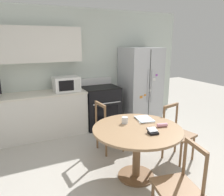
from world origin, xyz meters
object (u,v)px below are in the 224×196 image
Objects in this scene: refrigerator at (140,85)px; dining_chair_far at (109,127)px; oven_range at (101,106)px; dining_chair_right at (177,134)px; wallet at (153,131)px; dining_chair_near at (179,187)px; candle_glass at (125,121)px; microwave at (66,84)px.

refrigerator reaches higher than dining_chair_far.
oven_range reaches higher than dining_chair_right.
wallet is (0.10, -1.13, 0.34)m from dining_chair_far.
dining_chair_near reaches higher than candle_glass.
dining_chair_far is at bearing 10.30° from dining_chair_near.
dining_chair_near and dining_chair_right have the same top height.
dining_chair_far is at bearing -140.73° from refrigerator.
oven_range is 1.88m from candle_glass.
refrigerator reaches higher than wallet.
oven_range is 0.96m from microwave.
candle_glass reaches higher than wallet.
dining_chair_near is at bearing -101.01° from wallet.
dining_chair_far is (-1.33, -1.09, -0.45)m from refrigerator.
oven_range is 2.96m from dining_chair_near.
dining_chair_near is at bearing -82.29° from microwave.
microwave is 5.45× the size of candle_glass.
oven_range is 1.97m from dining_chair_right.
microwave is at bearing -163.88° from dining_chair_far.
wallet is at bearing -77.08° from microwave.
dining_chair_far is 1.19m from wallet.
oven_range is at bearing 84.21° from wallet.
dining_chair_near is 1.79m from dining_chair_far.
microwave is 0.57× the size of dining_chair_far.
dining_chair_near is at bearing -115.25° from refrigerator.
dining_chair_right is 9.50× the size of candle_glass.
candle_glass is at bearing 12.19° from dining_chair_near.
dining_chair_far is (-0.33, -1.16, -0.03)m from oven_range.
microwave is at bearing 179.36° from oven_range.
refrigerator reaches higher than oven_range.
wallet is at bearing 1.24° from dining_chair_far.
microwave reaches higher than candle_glass.
dining_chair_right is at bearing -30.23° from dining_chair_near.
dining_chair_right is 0.95m from wallet.
dining_chair_far is 9.50× the size of candle_glass.
dining_chair_right is (0.92, 1.05, 0.00)m from dining_chair_near.
oven_range is at bearing 159.99° from dining_chair_far.
oven_range is at bearing 4.15° from dining_chair_near.
refrigerator is 2.54m from wallet.
refrigerator is at bearing 61.04° from wallet.
microwave is at bearing 102.92° from wallet.
refrigerator is 1.96× the size of dining_chair_near.
wallet is (-0.23, -2.29, 0.31)m from oven_range.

